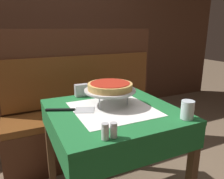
{
  "coord_description": "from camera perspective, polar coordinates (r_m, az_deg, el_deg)",
  "views": [
    {
      "loc": [
        -0.57,
        -1.19,
        1.28
      ],
      "look_at": [
        0.02,
        0.05,
        0.89
      ],
      "focal_mm": 35.0,
      "sensor_mm": 36.0,
      "label": 1
    }
  ],
  "objects": [
    {
      "name": "dining_table_front",
      "position": [
        1.45,
        0.25,
        -8.99
      ],
      "size": [
        0.8,
        0.8,
        0.78
      ],
      "color": "#1E6B33",
      "rests_on": "ground_plane"
    },
    {
      "name": "water_glass_near",
      "position": [
        1.31,
        19.11,
        -5.04
      ],
      "size": [
        0.07,
        0.07,
        0.11
      ],
      "color": "silver",
      "rests_on": "dining_table_front"
    },
    {
      "name": "pizza_pan_stand",
      "position": [
        1.45,
        -0.51,
        -0.35
      ],
      "size": [
        0.34,
        0.34,
        0.11
      ],
      "color": "#ADADB2",
      "rests_on": "dining_table_front"
    },
    {
      "name": "booth_bench",
      "position": [
        2.28,
        -6.59,
        -7.73
      ],
      "size": [
        1.6,
        0.45,
        1.27
      ],
      "color": "#4C2819",
      "rests_on": "ground_plane"
    },
    {
      "name": "condiment_caddy",
      "position": [
        2.89,
        -8.57,
        6.19
      ],
      "size": [
        0.13,
        0.13,
        0.16
      ],
      "color": "black",
      "rests_on": "dining_table_rear"
    },
    {
      "name": "pepper_shaker",
      "position": [
        1.05,
        0.43,
        -10.57
      ],
      "size": [
        0.04,
        0.04,
        0.07
      ],
      "color": "silver",
      "rests_on": "dining_table_front"
    },
    {
      "name": "dining_table_rear",
      "position": [
        2.96,
        -8.38,
        3.49
      ],
      "size": [
        0.68,
        0.68,
        0.77
      ],
      "color": "beige",
      "rests_on": "ground_plane"
    },
    {
      "name": "back_wall_panel",
      "position": [
        3.25,
        -15.68,
        13.85
      ],
      "size": [
        6.0,
        0.04,
        2.4
      ],
      "primitive_type": "cube",
      "color": "#4C2D1E",
      "rests_on": "ground_plane"
    },
    {
      "name": "napkin_holder",
      "position": [
        1.68,
        -7.98,
        -0.15
      ],
      "size": [
        0.1,
        0.05,
        0.09
      ],
      "color": "#B2B2B7",
      "rests_on": "dining_table_front"
    },
    {
      "name": "deep_dish_pizza",
      "position": [
        1.44,
        -0.51,
        0.91
      ],
      "size": [
        0.3,
        0.3,
        0.05
      ],
      "color": "tan",
      "rests_on": "pizza_pan_stand"
    },
    {
      "name": "salt_shaker",
      "position": [
        1.03,
        -1.8,
        -10.91
      ],
      "size": [
        0.04,
        0.04,
        0.08
      ],
      "color": "silver",
      "rests_on": "dining_table_front"
    },
    {
      "name": "pizza_server",
      "position": [
        1.4,
        -10.14,
        -5.26
      ],
      "size": [
        0.3,
        0.18,
        0.01
      ],
      "color": "#BCBCC1",
      "rests_on": "dining_table_front"
    }
  ]
}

